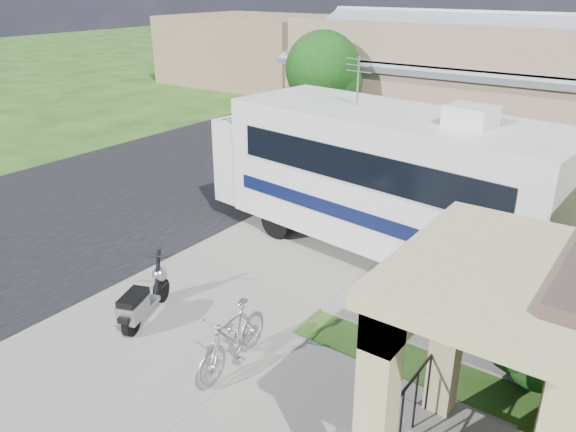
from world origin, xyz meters
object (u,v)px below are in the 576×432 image
Objects in this scene: motorhome at (381,174)px; bicycle at (233,341)px; scooter at (143,300)px; garden_hose at (388,413)px; shrub at (544,312)px; pickup_truck at (334,118)px; van at (393,89)px.

motorhome is 5.63m from bicycle.
scooter reaches higher than garden_hose.
motorhome is at bearing 86.71° from bicycle.
shrub reaches higher than bicycle.
motorhome reaches higher than scooter.
van reaches higher than pickup_truck.
scooter is 4.88m from garden_hose.
garden_hose is (2.59, 0.46, -0.46)m from bicycle.
shrub is 15.92m from pickup_truck.
shrub is 22.02m from van.
motorhome is at bearing 126.04° from pickup_truck.
bicycle is at bearing -80.69° from motorhome.
pickup_truck is at bearing -86.33° from van.
motorhome reaches higher than garden_hose.
pickup_truck reaches higher than bicycle.
motorhome reaches higher than pickup_truck.
motorhome reaches higher than van.
bicycle is (0.20, -5.47, -1.33)m from motorhome.
motorhome is at bearing 48.18° from scooter.
motorhome is 10.91m from pickup_truck.
van is at bearing 82.68° from scooter.
bicycle is (-4.10, -2.47, -0.80)m from shrub.
bicycle is at bearing -169.90° from garden_hose.
shrub is 4.85m from bicycle.
bicycle is at bearing -148.96° from shrub.
motorhome is at bearing -67.73° from van.
bicycle is at bearing -22.51° from scooter.
shrub reaches higher than pickup_truck.
garden_hose is at bearing 4.67° from bicycle.
pickup_truck is at bearing 124.09° from garden_hose.
shrub is 0.50× the size of pickup_truck.
van is (-7.23, 15.75, -1.07)m from motorhome.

